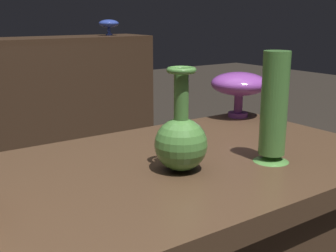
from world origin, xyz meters
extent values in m
cube|color=#422D1E|center=(0.00, 0.00, 0.78)|extent=(1.20, 0.64, 0.05)
sphere|color=#477A38|center=(0.03, -0.05, 0.86)|extent=(0.12, 0.12, 0.12)
cylinder|color=#477A38|center=(0.03, -0.05, 0.97)|extent=(0.03, 0.03, 0.12)
torus|color=#477A38|center=(0.03, -0.05, 1.03)|extent=(0.07, 0.07, 0.01)
cylinder|color=#7A388E|center=(0.51, 0.26, 0.81)|extent=(0.07, 0.07, 0.01)
cylinder|color=#7A388E|center=(0.51, 0.26, 0.85)|extent=(0.03, 0.03, 0.06)
ellipsoid|color=#7A388E|center=(0.51, 0.26, 0.91)|extent=(0.19, 0.19, 0.08)
cone|color=#477A38|center=(0.25, -0.13, 0.81)|extent=(0.09, 0.09, 0.02)
cylinder|color=#477A38|center=(0.25, -0.13, 0.94)|extent=(0.06, 0.06, 0.24)
cylinder|color=#2D429E|center=(1.04, 2.21, 1.00)|extent=(0.05, 0.05, 0.01)
cylinder|color=#2D429E|center=(1.04, 2.21, 1.02)|extent=(0.02, 0.02, 0.05)
ellipsoid|color=#2D429E|center=(1.04, 2.21, 1.08)|extent=(0.15, 0.15, 0.06)
camera|label=1|loc=(-0.53, -0.80, 1.14)|focal=46.52mm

